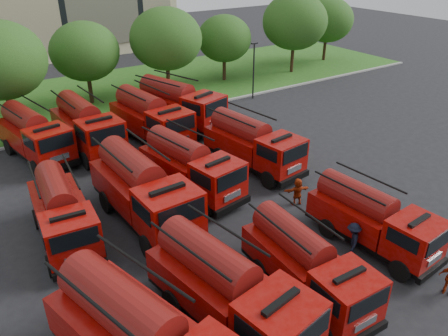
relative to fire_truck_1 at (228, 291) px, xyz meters
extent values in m
plane|color=black|center=(5.15, 3.99, -1.67)|extent=(140.00, 140.00, 0.00)
cube|color=#1D4E15|center=(5.15, 29.99, -1.61)|extent=(70.00, 16.00, 0.12)
cube|color=gray|center=(5.15, 21.89, -1.60)|extent=(70.00, 0.30, 0.14)
cylinder|color=#382314|center=(-2.85, 25.49, -0.27)|extent=(0.36, 0.36, 2.80)
cylinder|color=#382314|center=(4.15, 27.99, -0.44)|extent=(0.36, 0.36, 2.45)
ellipsoid|color=#1B4112|center=(4.15, 27.99, 3.02)|extent=(5.88, 5.88, 5.00)
cylinder|color=#382314|center=(11.15, 26.49, -0.30)|extent=(0.36, 0.36, 2.73)
ellipsoid|color=#1B4112|center=(11.15, 26.49, 3.56)|extent=(6.55, 6.55, 5.57)
cylinder|color=#382314|center=(18.15, 27.49, -0.53)|extent=(0.36, 0.36, 2.27)
ellipsoid|color=#1B4112|center=(18.15, 27.49, 2.69)|extent=(5.46, 5.46, 4.64)
cylinder|color=#382314|center=(26.15, 25.99, -0.23)|extent=(0.36, 0.36, 2.87)
ellipsoid|color=#1B4112|center=(26.15, 25.99, 3.83)|extent=(6.89, 6.89, 5.85)
cylinder|color=#382314|center=(33.15, 27.99, -0.41)|extent=(0.36, 0.36, 2.52)
ellipsoid|color=#1B4112|center=(33.15, 27.99, 3.16)|extent=(6.05, 6.05, 5.14)
cylinder|color=black|center=(17.15, 21.19, 0.83)|extent=(0.14, 0.14, 5.00)
cube|color=black|center=(17.15, 21.19, 3.38)|extent=(0.60, 0.25, 0.12)
cube|color=maroon|center=(-3.87, 0.49, -0.07)|extent=(3.92, 5.60, 1.43)
cylinder|color=#5F0E0C|center=(-3.87, 0.49, 1.10)|extent=(2.79, 4.90, 1.65)
cylinder|color=black|center=(-2.84, 1.56, -1.06)|extent=(0.69, 1.27, 1.21)
cube|color=black|center=(0.00, 0.01, -1.01)|extent=(3.44, 7.39, 0.30)
cube|color=maroon|center=(0.39, -2.39, 0.14)|extent=(2.81, 2.60, 1.98)
cube|color=maroon|center=(-0.18, 1.11, -0.19)|extent=(3.20, 5.01, 1.32)
cylinder|color=#5F0E0C|center=(-0.18, 1.11, 0.88)|extent=(2.18, 4.45, 1.52)
cylinder|color=black|center=(-1.45, 1.63, -1.11)|extent=(0.53, 1.16, 1.12)
cylinder|color=black|center=(0.86, 2.00, -1.11)|extent=(0.53, 1.16, 1.12)
cube|color=black|center=(3.56, -0.35, -1.08)|extent=(2.34, 6.39, 0.27)
cube|color=black|center=(3.43, -3.55, -1.13)|extent=(2.26, 0.32, 0.32)
cube|color=maroon|center=(3.47, -2.51, -0.07)|extent=(2.29, 2.08, 1.76)
cube|color=black|center=(3.43, -3.52, 0.34)|extent=(1.89, 0.13, 0.77)
cube|color=maroon|center=(3.61, 0.64, -0.36)|extent=(2.38, 4.24, 1.17)
cylinder|color=#5F0E0C|center=(3.61, 0.64, 0.60)|extent=(1.51, 3.84, 1.35)
cylinder|color=black|center=(2.43, -2.65, -1.17)|extent=(0.36, 1.00, 0.99)
cylinder|color=black|center=(4.50, -2.73, -1.17)|extent=(0.36, 1.00, 0.99)
cylinder|color=black|center=(2.60, 1.32, -1.17)|extent=(0.36, 1.00, 0.99)
cylinder|color=black|center=(4.67, 1.23, -1.17)|extent=(0.36, 1.00, 0.99)
cube|color=black|center=(8.38, 0.36, -1.08)|extent=(2.53, 6.43, 0.27)
cube|color=black|center=(8.62, -2.82, -1.13)|extent=(2.26, 0.39, 0.31)
cube|color=maroon|center=(8.55, -1.79, -0.07)|extent=(2.34, 2.14, 1.75)
cube|color=black|center=(8.62, -2.79, 0.33)|extent=(1.89, 0.19, 0.76)
cube|color=maroon|center=(8.31, 1.35, -0.36)|extent=(2.51, 4.29, 1.17)
cylinder|color=#5F0E0C|center=(8.31, 1.35, 0.59)|extent=(1.63, 3.87, 1.35)
cylinder|color=black|center=(7.53, -2.04, -1.17)|extent=(0.39, 1.01, 0.99)
cylinder|color=black|center=(9.59, -1.89, -1.17)|extent=(0.39, 1.01, 0.99)
cylinder|color=black|center=(7.23, 1.90, -1.17)|extent=(0.39, 1.01, 0.99)
cylinder|color=black|center=(9.29, 2.05, -1.17)|extent=(0.39, 1.01, 0.99)
cube|color=black|center=(-3.56, 8.84, -1.06)|extent=(2.71, 6.68, 0.28)
cube|color=black|center=(-3.86, 5.55, -1.11)|extent=(2.34, 0.44, 0.33)
cube|color=maroon|center=(-3.76, 6.62, -0.01)|extent=(2.45, 2.24, 1.82)
cube|color=black|center=(-3.85, 5.58, 0.40)|extent=(1.95, 0.22, 0.79)
cube|color=maroon|center=(-3.47, 9.86, -0.32)|extent=(2.65, 4.47, 1.21)
cylinder|color=#5F0E0C|center=(-3.47, 9.86, 0.67)|extent=(1.74, 4.02, 1.40)
cylinder|color=black|center=(-4.84, 6.53, -1.16)|extent=(0.42, 1.05, 1.02)
cylinder|color=black|center=(-2.71, 6.34, -1.16)|extent=(0.42, 1.05, 1.02)
cylinder|color=black|center=(-4.48, 10.61, -1.16)|extent=(0.42, 1.05, 1.02)
cylinder|color=black|center=(-2.35, 10.42, -1.16)|extent=(0.42, 1.05, 1.02)
cube|color=black|center=(0.34, 8.20, -0.95)|extent=(2.85, 7.81, 0.33)
cube|color=black|center=(0.51, 4.29, -1.01)|extent=(2.76, 0.39, 0.39)
cube|color=maroon|center=(0.45, 5.55, 0.29)|extent=(2.80, 2.53, 2.15)
cube|color=black|center=(0.51, 4.32, 0.78)|extent=(2.31, 0.15, 0.94)
cube|color=maroon|center=(0.29, 9.41, -0.07)|extent=(2.91, 5.18, 1.43)
cylinder|color=#5F0E0C|center=(0.29, 9.41, 1.10)|extent=(1.84, 4.69, 1.65)
cylinder|color=black|center=(-0.80, 5.28, -1.06)|extent=(0.44, 1.23, 1.21)
cylinder|color=black|center=(1.73, 5.39, -1.06)|extent=(0.44, 1.23, 1.21)
cylinder|color=black|center=(-1.00, 10.13, -1.06)|extent=(0.44, 1.23, 1.21)
cylinder|color=black|center=(1.53, 10.23, -1.06)|extent=(0.44, 1.23, 1.21)
cube|color=black|center=(3.81, 9.50, -1.02)|extent=(3.37, 7.21, 0.30)
cube|color=black|center=(4.38, 6.03, -1.07)|extent=(2.48, 0.64, 0.35)
cube|color=maroon|center=(4.20, 7.15, 0.09)|extent=(2.75, 2.54, 1.93)
cube|color=black|center=(4.38, 6.06, 0.54)|extent=(2.06, 0.38, 0.84)
cube|color=maroon|center=(3.64, 10.57, -0.23)|extent=(3.13, 4.89, 1.29)
cylinder|color=#5F0E0C|center=(3.64, 10.57, 0.82)|extent=(2.14, 4.35, 1.49)
cylinder|color=black|center=(3.11, 6.77, -1.12)|extent=(0.52, 1.13, 1.09)
cylinder|color=black|center=(5.35, 7.14, -1.12)|extent=(0.52, 1.13, 1.09)
cylinder|color=black|center=(2.40, 11.07, -1.12)|extent=(0.52, 1.13, 1.09)
cylinder|color=black|center=(4.65, 11.44, -1.12)|extent=(0.52, 1.13, 1.09)
cube|color=black|center=(8.63, 10.00, -1.02)|extent=(3.19, 7.23, 0.30)
cube|color=black|center=(9.10, 6.49, -1.07)|extent=(2.51, 0.57, 0.35)
cube|color=maroon|center=(8.95, 7.63, 0.10)|extent=(2.71, 2.50, 1.95)
cube|color=black|center=(9.09, 6.52, 0.55)|extent=(2.08, 0.32, 0.85)
cube|color=maroon|center=(8.49, 11.09, -0.22)|extent=(3.03, 4.87, 1.30)
cylinder|color=#5F0E0C|center=(8.49, 11.09, 0.84)|extent=(2.03, 4.35, 1.50)
cylinder|color=black|center=(7.84, 7.28, -1.12)|extent=(0.49, 1.13, 1.10)
cylinder|color=black|center=(10.11, 7.58, -1.12)|extent=(0.49, 1.13, 1.10)
cylinder|color=black|center=(7.26, 11.63, -1.12)|extent=(0.49, 1.13, 1.10)
cylinder|color=black|center=(9.54, 11.93, -1.12)|extent=(0.49, 1.13, 1.10)
cube|color=black|center=(-2.55, 19.13, -1.01)|extent=(3.57, 7.37, 0.30)
cube|color=black|center=(-1.89, 15.61, -1.06)|extent=(2.53, 0.71, 0.35)
cube|color=maroon|center=(-2.10, 16.75, 0.12)|extent=(2.84, 2.63, 1.97)
cube|color=black|center=(-1.90, 15.64, 0.58)|extent=(2.09, 0.44, 0.86)
cube|color=maroon|center=(-2.75, 20.22, -0.20)|extent=(3.28, 5.01, 1.31)
cylinder|color=#5F0E0C|center=(-2.75, 20.22, 0.87)|extent=(2.26, 4.44, 1.51)
cylinder|color=black|center=(-3.21, 16.34, -1.11)|extent=(0.55, 1.16, 1.11)
cylinder|color=black|center=(-0.93, 16.76, -1.11)|extent=(0.55, 1.16, 1.11)
cylinder|color=black|center=(-4.02, 20.71, -1.11)|extent=(0.55, 1.16, 1.11)
cylinder|color=black|center=(-1.74, 21.13, -1.11)|extent=(0.55, 1.16, 1.11)
cube|color=black|center=(0.78, 18.48, -0.97)|extent=(2.88, 7.62, 0.32)
cube|color=black|center=(1.00, 14.69, -1.02)|extent=(2.69, 0.42, 0.37)
cube|color=maroon|center=(0.93, 15.92, 0.23)|extent=(2.75, 2.50, 2.09)
cube|color=black|center=(0.99, 14.72, 0.72)|extent=(2.25, 0.18, 0.91)
cube|color=maroon|center=(0.71, 19.66, -0.11)|extent=(2.90, 5.07, 1.39)
cylinder|color=#5F0E0C|center=(0.71, 19.66, 1.02)|extent=(1.86, 4.58, 1.61)
cylinder|color=black|center=(-0.29, 15.64, -1.08)|extent=(0.44, 1.20, 1.18)
cylinder|color=black|center=(2.17, 15.77, -1.08)|extent=(0.44, 1.20, 1.18)
cylinder|color=black|center=(-0.56, 20.34, -1.08)|extent=(0.44, 1.20, 1.18)
cylinder|color=black|center=(1.90, 20.48, -1.08)|extent=(0.44, 1.20, 1.18)
cube|color=black|center=(5.08, 17.45, -0.97)|extent=(3.35, 7.75, 0.32)
cube|color=black|center=(5.53, 13.66, -1.02)|extent=(2.70, 0.59, 0.38)
cube|color=maroon|center=(5.39, 14.89, 0.24)|extent=(2.89, 2.66, 2.09)
cube|color=black|center=(5.53, 13.69, 0.72)|extent=(2.24, 0.32, 0.91)
cube|color=maroon|center=(4.94, 18.62, -0.11)|extent=(3.20, 5.21, 1.39)
cylinder|color=#5F0E0C|center=(4.94, 18.62, 1.03)|extent=(2.14, 4.67, 1.61)
cylinder|color=black|center=(4.19, 14.53, -1.08)|extent=(0.51, 1.22, 1.18)
cylinder|color=black|center=(6.64, 14.82, -1.08)|extent=(0.51, 1.22, 1.18)
cylinder|color=black|center=(3.62, 19.22, -1.08)|extent=(0.51, 1.22, 1.18)
cylinder|color=black|center=(6.08, 19.51, -1.08)|extent=(0.51, 1.22, 1.18)
cube|color=black|center=(8.13, 18.84, -0.95)|extent=(4.65, 8.10, 0.33)
cube|color=black|center=(9.26, 15.10, -1.01)|extent=(2.71, 1.06, 0.38)
cube|color=maroon|center=(8.90, 16.31, 0.28)|extent=(3.28, 3.10, 2.14)
cube|color=black|center=(9.26, 15.14, 0.78)|extent=(2.22, 0.72, 0.93)
cube|color=maroon|center=(7.78, 19.99, -0.07)|extent=(4.04, 5.62, 1.43)
cylinder|color=#5F0E0C|center=(7.78, 19.99, 1.09)|extent=(2.92, 4.90, 1.65)
cylinder|color=black|center=(7.75, 15.74, -1.06)|extent=(0.72, 1.27, 1.21)
cylinder|color=black|center=(10.17, 16.47, -1.06)|extent=(0.72, 1.27, 1.21)
cylinder|color=black|center=(6.35, 20.36, -1.06)|extent=(0.72, 1.27, 1.21)
cylinder|color=black|center=(8.77, 21.10, -1.06)|extent=(0.72, 1.27, 1.21)
imported|color=#97290B|center=(8.48, -3.72, -1.67)|extent=(0.86, 1.10, 1.66)
imported|color=black|center=(7.06, 0.26, -1.67)|extent=(1.22, 1.20, 1.74)
imported|color=black|center=(-1.27, 2.32, -1.67)|extent=(0.96, 0.97, 1.69)
imported|color=#97290B|center=(8.01, 5.01, -1.67)|extent=(1.60, 1.04, 1.59)
camera|label=1|loc=(-6.82, -9.96, 11.31)|focal=35.00mm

